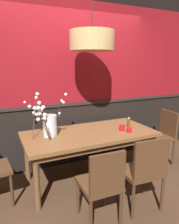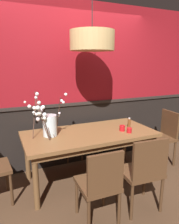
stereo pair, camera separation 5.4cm
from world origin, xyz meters
name	(u,v)px [view 1 (the left image)]	position (x,y,z in m)	size (l,w,h in m)	color
ground_plane	(90,178)	(0.00, 0.00, 0.00)	(24.00, 24.00, 0.00)	#4C3321
back_wall	(73,87)	(0.00, 0.66, 1.32)	(5.11, 0.14, 2.65)	black
dining_table	(90,138)	(0.00, 0.00, 0.65)	(1.87, 0.91, 0.74)	brown
chair_head_east_end	(162,134)	(1.37, -0.01, 0.52)	(0.46, 0.47, 0.91)	#4C301C
chair_far_side_left	(53,133)	(-0.32, 0.87, 0.50)	(0.43, 0.44, 0.88)	#4C301C
chair_near_side_left	(102,183)	(-0.27, -0.88, 0.49)	(0.41, 0.44, 0.88)	#4C301C
chair_far_side_right	(84,127)	(0.28, 0.86, 0.53)	(0.45, 0.43, 0.95)	#4C301C
chair_near_side_right	(144,169)	(0.28, -0.88, 0.52)	(0.48, 0.44, 0.92)	#4C301C
vase_with_blossoms	(49,124)	(-0.57, 0.08, 0.91)	(0.56, 0.45, 0.63)	silver
candle_holder_nearer_center	(129,130)	(0.51, -0.24, 0.77)	(0.08, 0.08, 0.07)	red
candle_holder_nearer_edge	(122,128)	(0.46, -0.13, 0.78)	(0.08, 0.08, 0.08)	red
condiment_bottle	(129,123)	(0.65, -0.04, 0.81)	(0.04, 0.04, 0.16)	brown
pendant_lamp	(92,41)	(0.07, 0.08, 2.00)	(0.60, 0.60, 0.78)	tan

